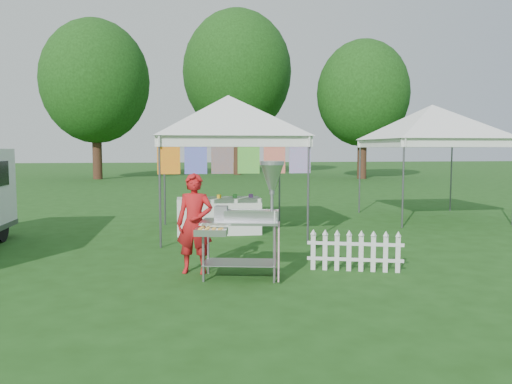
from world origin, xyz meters
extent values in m
plane|color=#1D4614|center=(0.00, 0.00, 0.00)|extent=(120.00, 120.00, 0.00)
cylinder|color=#59595E|center=(-1.42, 2.08, 1.05)|extent=(0.04, 0.04, 2.10)
cylinder|color=#59595E|center=(1.42, 2.08, 1.05)|extent=(0.04, 0.04, 2.10)
cylinder|color=#59595E|center=(-1.42, 4.92, 1.05)|extent=(0.04, 0.04, 2.10)
cylinder|color=#59595E|center=(1.42, 4.92, 1.05)|extent=(0.04, 0.04, 2.10)
cube|color=white|center=(0.00, 2.08, 2.00)|extent=(3.00, 0.03, 0.22)
cube|color=white|center=(0.00, 4.92, 2.00)|extent=(3.00, 0.03, 0.22)
pyramid|color=white|center=(0.00, 3.50, 3.00)|extent=(4.24, 4.24, 0.90)
cylinder|color=#59595E|center=(0.00, 2.08, 2.08)|extent=(3.00, 0.03, 0.03)
cube|color=#F8331B|center=(-1.25, 2.08, 1.73)|extent=(0.42, 0.01, 0.70)
cube|color=purple|center=(-0.75, 2.08, 1.73)|extent=(0.42, 0.01, 0.70)
cube|color=#E55E0C|center=(-0.25, 2.08, 1.73)|extent=(0.42, 0.01, 0.70)
cube|color=#178E4A|center=(0.25, 2.08, 1.73)|extent=(0.42, 0.01, 0.70)
cube|color=#D21A80|center=(0.75, 2.08, 1.73)|extent=(0.42, 0.01, 0.70)
cube|color=#36B7CB|center=(1.25, 2.08, 1.73)|extent=(0.42, 0.01, 0.70)
cylinder|color=#59595E|center=(4.08, 3.58, 1.05)|extent=(0.04, 0.04, 2.10)
cylinder|color=#59595E|center=(4.08, 6.42, 1.05)|extent=(0.04, 0.04, 2.10)
cylinder|color=#59595E|center=(6.92, 6.42, 1.05)|extent=(0.04, 0.04, 2.10)
cube|color=white|center=(5.50, 3.58, 2.00)|extent=(3.00, 0.03, 0.22)
cube|color=white|center=(5.50, 6.42, 2.00)|extent=(3.00, 0.03, 0.22)
pyramid|color=white|center=(5.50, 5.00, 3.00)|extent=(4.24, 4.24, 0.90)
cylinder|color=#59595E|center=(5.50, 3.58, 2.08)|extent=(3.00, 0.03, 0.03)
cylinder|color=#3E2316|center=(-6.00, 24.00, 1.98)|extent=(0.56, 0.56, 3.96)
ellipsoid|color=#22621B|center=(-6.00, 24.00, 5.85)|extent=(6.40, 6.40, 7.36)
cylinder|color=#3E2316|center=(3.00, 28.00, 2.42)|extent=(0.56, 0.56, 4.84)
ellipsoid|color=#22621B|center=(3.00, 28.00, 7.15)|extent=(7.60, 7.60, 8.74)
cylinder|color=#3E2316|center=(10.00, 22.00, 1.76)|extent=(0.56, 0.56, 3.52)
ellipsoid|color=#22621B|center=(10.00, 22.00, 5.20)|extent=(5.60, 5.60, 6.44)
cylinder|color=gray|center=(-0.74, -0.46, 0.41)|extent=(0.04, 0.04, 0.82)
cylinder|color=gray|center=(0.23, -0.66, 0.41)|extent=(0.04, 0.04, 0.82)
cylinder|color=gray|center=(-0.65, -0.02, 0.41)|extent=(0.04, 0.04, 0.82)
cylinder|color=gray|center=(0.32, -0.23, 0.41)|extent=(0.04, 0.04, 0.82)
cube|color=gray|center=(-0.21, -0.34, 0.23)|extent=(1.12, 0.72, 0.01)
cube|color=#B7B7BC|center=(-0.21, -0.34, 0.82)|extent=(1.18, 0.76, 0.04)
cube|color=#B7B7BC|center=(-0.04, -0.33, 0.90)|extent=(0.80, 0.38, 0.14)
cube|color=gray|center=(-0.46, -0.24, 0.94)|extent=(0.22, 0.23, 0.20)
cylinder|color=gray|center=(0.25, -0.39, 1.23)|extent=(0.05, 0.05, 0.82)
cone|color=#B7B7BC|center=(0.25, -0.39, 1.45)|extent=(0.39, 0.39, 0.36)
cylinder|color=#B7B7BC|center=(0.25, -0.39, 1.65)|extent=(0.41, 0.41, 0.05)
cube|color=#B7B7BC|center=(-0.63, -0.61, 0.73)|extent=(0.48, 0.36, 0.09)
cube|color=#FFABC4|center=(0.33, -0.46, 0.41)|extent=(0.16, 0.67, 0.74)
cube|color=white|center=(0.23, -0.70, 0.93)|extent=(0.04, 0.13, 0.16)
imported|color=#B31618|center=(-0.84, 0.06, 0.75)|extent=(0.62, 0.48, 1.49)
cube|color=silver|center=(0.96, -0.02, 0.28)|extent=(0.07, 0.04, 0.56)
cube|color=silver|center=(1.13, -0.08, 0.28)|extent=(0.07, 0.04, 0.56)
cube|color=silver|center=(1.30, -0.13, 0.28)|extent=(0.07, 0.04, 0.56)
cube|color=silver|center=(1.47, -0.18, 0.28)|extent=(0.07, 0.04, 0.56)
cube|color=silver|center=(1.65, -0.24, 0.28)|extent=(0.07, 0.04, 0.56)
cube|color=silver|center=(1.82, -0.29, 0.28)|extent=(0.07, 0.04, 0.56)
cube|color=silver|center=(1.99, -0.34, 0.28)|extent=(0.07, 0.04, 0.56)
cube|color=silver|center=(2.16, -0.40, 0.28)|extent=(0.07, 0.04, 0.56)
cube|color=silver|center=(1.56, -0.21, 0.18)|extent=(1.38, 0.45, 0.05)
cube|color=silver|center=(1.56, -0.21, 0.42)|extent=(1.38, 0.45, 0.05)
cube|color=white|center=(-0.22, 3.47, 0.39)|extent=(1.80, 0.70, 0.78)
camera|label=1|loc=(-1.04, -7.33, 1.86)|focal=35.00mm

